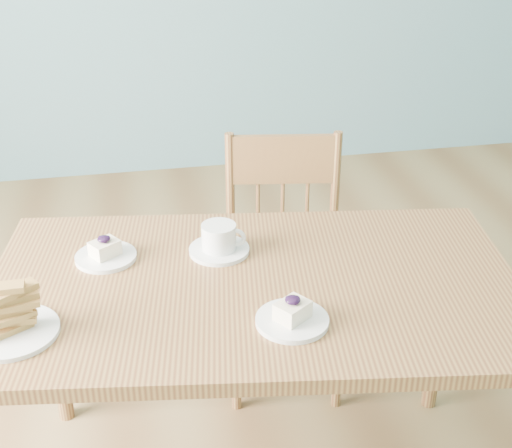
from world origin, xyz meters
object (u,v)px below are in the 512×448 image
at_px(dining_chair, 284,264).
at_px(cheesecake_plate_near, 292,316).
at_px(biscotti_plate, 9,318).
at_px(cheesecake_plate_far, 105,253).
at_px(dining_table, 254,305).
at_px(coffee_cup, 220,241).

relative_size(dining_chair, cheesecake_plate_near, 5.10).
xyz_separation_m(cheesecake_plate_near, biscotti_plate, (-0.61, 0.08, 0.03)).
bearing_deg(biscotti_plate, cheesecake_plate_near, -7.19).
height_order(dining_chair, cheesecake_plate_far, dining_chair).
height_order(dining_table, cheesecake_plate_near, cheesecake_plate_near).
distance_m(cheesecake_plate_far, biscotti_plate, 0.35).
bearing_deg(cheesecake_plate_far, cheesecake_plate_near, -42.07).
distance_m(cheesecake_plate_far, coffee_cup, 0.29).
relative_size(dining_chair, biscotti_plate, 4.07).
bearing_deg(dining_chair, coffee_cup, -118.27).
xyz_separation_m(dining_chair, biscotti_plate, (-0.75, -0.61, 0.31)).
height_order(dining_chair, biscotti_plate, dining_chair).
relative_size(cheesecake_plate_near, cheesecake_plate_far, 1.05).
xyz_separation_m(cheesecake_plate_near, coffee_cup, (-0.11, 0.34, 0.02)).
xyz_separation_m(cheesecake_plate_far, coffee_cup, (0.29, -0.02, 0.02)).
height_order(dining_chair, coffee_cup, dining_chair).
bearing_deg(dining_chair, cheesecake_plate_near, -93.16).
height_order(cheesecake_plate_near, coffee_cup, coffee_cup).
relative_size(dining_table, dining_chair, 1.66).
distance_m(dining_table, cheesecake_plate_far, 0.41).
height_order(coffee_cup, biscotti_plate, biscotti_plate).
xyz_separation_m(cheesecake_plate_near, cheesecake_plate_far, (-0.40, 0.36, -0.00)).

